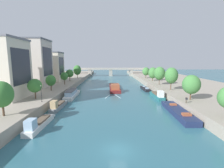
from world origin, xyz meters
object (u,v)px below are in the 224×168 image
(tree_left_distant, at_px, (64,76))
(bridge_far, at_px, (111,71))
(tree_left_midway, at_px, (77,70))
(tree_right_nearest, at_px, (191,85))
(tree_right_third, at_px, (153,73))
(moored_boat_right_second, at_px, (145,89))
(tree_left_third, at_px, (35,86))
(tree_left_far, at_px, (51,80))
(tree_right_midway, at_px, (160,73))
(tree_right_second, at_px, (146,71))
(barge_midriver, at_px, (115,87))
(person_on_quay, at_px, (186,99))
(moored_boat_right_lone, at_px, (178,111))
(tree_left_past_mid, at_px, (2,94))
(tree_right_end_of_row, at_px, (171,76))
(moored_boat_left_midway, at_px, (72,94))
(moored_boat_left_upstream, at_px, (58,106))
(lamppost_left_bank, at_px, (41,93))
(moored_boat_right_upstream, at_px, (157,95))
(moored_boat_left_far, at_px, (39,124))
(tree_left_nearest, at_px, (70,73))

(tree_left_distant, relative_size, bridge_far, 0.09)
(tree_left_midway, distance_m, tree_right_nearest, 67.83)
(tree_right_nearest, distance_m, tree_right_third, 39.41)
(moored_boat_right_second, bearing_deg, tree_left_third, -145.89)
(tree_left_far, xyz_separation_m, tree_right_third, (42.75, 25.85, 0.53))
(tree_right_midway, relative_size, tree_right_second, 1.22)
(barge_midriver, distance_m, person_on_quay, 35.44)
(moored_boat_right_lone, xyz_separation_m, tree_right_midway, (5.23, 30.97, 6.53))
(tree_left_past_mid, relative_size, tree_right_end_of_row, 0.83)
(moored_boat_left_midway, height_order, tree_right_nearest, tree_right_nearest)
(moored_boat_right_second, bearing_deg, moored_boat_left_midway, -156.64)
(moored_boat_right_second, relative_size, tree_right_second, 1.75)
(tree_left_past_mid, height_order, tree_right_end_of_row, tree_right_end_of_row)
(tree_left_far, distance_m, tree_left_midway, 40.48)
(moored_boat_left_upstream, height_order, tree_right_end_of_row, tree_right_end_of_row)
(tree_right_second, bearing_deg, tree_right_nearest, -90.18)
(tree_right_midway, xyz_separation_m, bridge_far, (-20.40, 62.32, -3.00))
(tree_left_past_mid, bearing_deg, moored_boat_right_lone, 10.64)
(moored_boat_right_lone, height_order, tree_right_end_of_row, tree_right_end_of_row)
(barge_midriver, height_order, tree_right_nearest, tree_right_nearest)
(tree_right_nearest, bearing_deg, tree_right_third, 89.08)
(tree_left_third, bearing_deg, moored_boat_right_lone, -10.39)
(tree_left_midway, distance_m, tree_right_midway, 49.52)
(tree_left_distant, xyz_separation_m, lamppost_left_bank, (2.34, -28.98, -1.30))
(moored_boat_right_second, relative_size, tree_left_past_mid, 1.67)
(tree_left_distant, bearing_deg, tree_left_far, -93.51)
(moored_boat_right_lone, distance_m, person_on_quay, 3.91)
(moored_boat_right_lone, distance_m, tree_left_far, 41.42)
(moored_boat_right_upstream, relative_size, tree_left_midway, 1.55)
(moored_boat_left_midway, distance_m, tree_left_past_mid, 26.91)
(moored_boat_left_far, height_order, tree_left_nearest, tree_left_nearest)
(barge_midriver, relative_size, person_on_quay, 13.61)
(moored_boat_right_upstream, xyz_separation_m, tree_left_midway, (-35.52, 43.15, 5.99))
(moored_boat_right_lone, height_order, tree_right_third, tree_right_third)
(barge_midriver, distance_m, lamppost_left_bank, 35.47)
(moored_boat_right_upstream, bearing_deg, tree_left_distant, 155.40)
(moored_boat_left_far, relative_size, lamppost_left_bank, 2.40)
(tree_left_past_mid, xyz_separation_m, tree_right_third, (42.50, 51.23, -0.09))
(tree_left_third, height_order, person_on_quay, tree_left_third)
(tree_left_midway, distance_m, person_on_quay, 69.21)
(moored_boat_left_far, distance_m, moored_boat_right_second, 48.04)
(tree_right_end_of_row, bearing_deg, tree_right_nearest, -90.75)
(tree_left_distant, distance_m, person_on_quay, 49.35)
(tree_left_midway, relative_size, tree_right_second, 1.20)
(moored_boat_left_midway, height_order, tree_left_nearest, tree_left_nearest)
(tree_left_past_mid, distance_m, tree_left_nearest, 50.99)
(tree_right_second, bearing_deg, tree_left_midway, 177.81)
(moored_boat_right_lone, distance_m, lamppost_left_bank, 33.90)
(tree_left_nearest, relative_size, lamppost_left_bank, 1.38)
(tree_right_nearest, bearing_deg, tree_left_far, 162.16)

